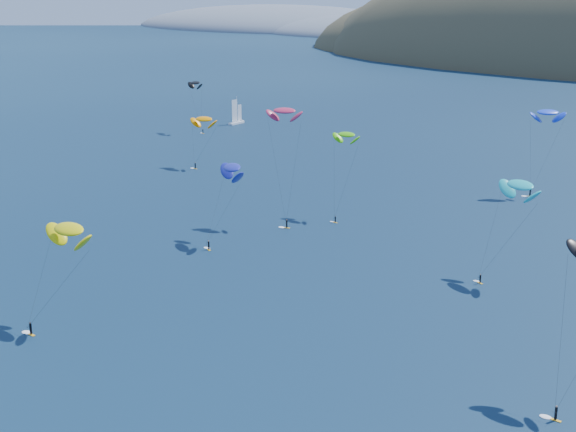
{
  "coord_description": "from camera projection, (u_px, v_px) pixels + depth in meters",
  "views": [
    {
      "loc": [
        80.42,
        -48.75,
        54.98
      ],
      "look_at": [
        -6.74,
        80.0,
        9.0
      ],
      "focal_mm": 50.0,
      "sensor_mm": 36.0,
      "label": 1
    }
  ],
  "objects": [
    {
      "name": "headland",
      "position": [
        299.0,
        32.0,
        933.48
      ],
      "size": [
        460.0,
        250.0,
        60.0
      ],
      "color": "slate",
      "rests_on": "ground"
    },
    {
      "name": "sailboat",
      "position": [
        236.0,
        122.0,
        317.23
      ],
      "size": [
        8.75,
        7.6,
        11.01
      ],
      "rotation": [
        0.0,
        0.0,
        -0.03
      ],
      "color": "white",
      "rests_on": "ground"
    },
    {
      "name": "kitesurfer_1",
      "position": [
        204.0,
        119.0,
        242.09
      ],
      "size": [
        9.22,
        7.5,
        17.0
      ],
      "rotation": [
        0.0,
        0.0,
        0.04
      ],
      "color": "#FFAE1C",
      "rests_on": "ground"
    },
    {
      "name": "kitesurfer_4",
      "position": [
        548.0,
        112.0,
        209.19
      ],
      "size": [
        9.63,
        10.55,
        24.15
      ],
      "rotation": [
        0.0,
        0.0,
        0.59
      ],
      "color": "#FFAE1C",
      "rests_on": "ground"
    },
    {
      "name": "kitesurfer_5",
      "position": [
        520.0,
        185.0,
        150.13
      ],
      "size": [
        10.84,
        12.74,
        20.75
      ],
      "rotation": [
        0.0,
        0.0,
        -0.52
      ],
      "color": "#FFAE1C",
      "rests_on": "ground"
    },
    {
      "name": "kitesurfer_3",
      "position": [
        346.0,
        135.0,
        191.1
      ],
      "size": [
        7.53,
        10.8,
        21.48
      ],
      "rotation": [
        0.0,
        0.0,
        -0.1
      ],
      "color": "#FFAE1C",
      "rests_on": "ground"
    },
    {
      "name": "kitesurfer_9",
      "position": [
        284.0,
        111.0,
        184.34
      ],
      "size": [
        9.96,
        9.33,
        28.3
      ],
      "rotation": [
        0.0,
        0.0,
        0.27
      ],
      "color": "#FFAE1C",
      "rests_on": "ground"
    },
    {
      "name": "kitesurfer_10",
      "position": [
        232.0,
        168.0,
        172.44
      ],
      "size": [
        10.72,
        14.22,
        18.85
      ],
      "rotation": [
        0.0,
        0.0,
        -0.56
      ],
      "color": "#FFAE1C",
      "rests_on": "ground"
    },
    {
      "name": "kitesurfer_2",
      "position": [
        69.0,
        229.0,
        130.29
      ],
      "size": [
        10.86,
        11.49,
        18.89
      ],
      "rotation": [
        0.0,
        0.0,
        -0.11
      ],
      "color": "#FFAE1C",
      "rests_on": "ground"
    },
    {
      "name": "kitesurfer_12",
      "position": [
        195.0,
        83.0,
        297.0
      ],
      "size": [
        9.72,
        5.22,
        20.3
      ],
      "rotation": [
        0.0,
        0.0,
        -0.23
      ],
      "color": "#FFAE1C",
      "rests_on": "ground"
    }
  ]
}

